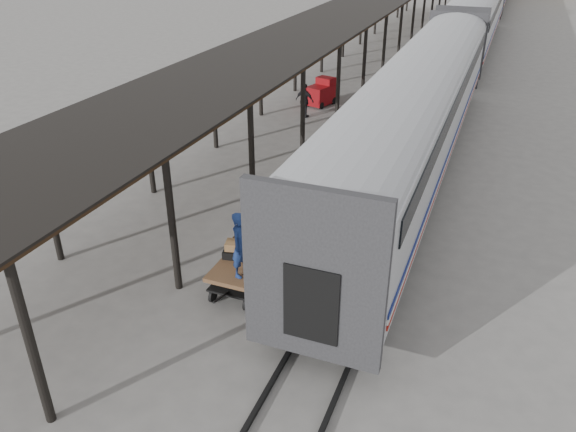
# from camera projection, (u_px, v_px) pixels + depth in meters

# --- Properties ---
(ground) EXTENTS (160.00, 160.00, 0.00)m
(ground) POSITION_uv_depth(u_px,v_px,m) (253.00, 261.00, 16.82)
(ground) COLOR slate
(ground) RESTS_ON ground
(train) EXTENTS (3.45, 76.01, 4.01)m
(train) POSITION_uv_depth(u_px,v_px,m) (476.00, 14.00, 42.32)
(train) COLOR silver
(train) RESTS_ON ground
(canopy) EXTENTS (4.90, 64.30, 4.15)m
(canopy) POSITION_uv_depth(u_px,v_px,m) (359.00, 8.00, 35.77)
(canopy) COLOR #422B19
(canopy) RESTS_ON ground
(rails) EXTENTS (1.54, 150.00, 0.12)m
(rails) POSITION_uv_depth(u_px,v_px,m) (471.00, 49.00, 43.73)
(rails) COLOR black
(rails) RESTS_ON ground
(baggage_cart) EXTENTS (1.26, 2.41, 0.86)m
(baggage_cart) POSITION_uv_depth(u_px,v_px,m) (245.00, 266.00, 15.36)
(baggage_cart) COLOR brown
(baggage_cart) RESTS_ON ground
(suitcase_stack) EXTENTS (1.28, 1.13, 0.46)m
(suitcase_stack) POSITION_uv_depth(u_px,v_px,m) (245.00, 247.00, 15.51)
(suitcase_stack) COLOR #3E3E41
(suitcase_stack) RESTS_ON baggage_cart
(luggage_tug) EXTENTS (1.42, 1.85, 1.45)m
(luggage_tug) POSITION_uv_depth(u_px,v_px,m) (321.00, 93.00, 30.54)
(luggage_tug) COLOR maroon
(luggage_tug) RESTS_ON ground
(porter) EXTENTS (0.51, 0.70, 1.79)m
(porter) POSITION_uv_depth(u_px,v_px,m) (241.00, 245.00, 14.22)
(porter) COLOR navy
(porter) RESTS_ON baggage_cart
(pedestrian) EXTENTS (1.09, 0.61, 1.75)m
(pedestrian) POSITION_uv_depth(u_px,v_px,m) (305.00, 101.00, 28.53)
(pedestrian) COLOR black
(pedestrian) RESTS_ON ground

